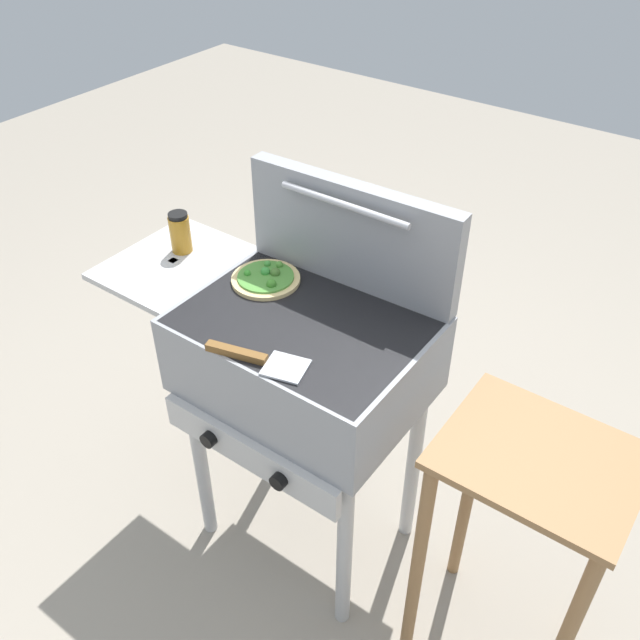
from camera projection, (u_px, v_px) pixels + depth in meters
ground_plane at (308, 528)px, 2.34m from camera, size 8.00×8.00×0.00m
grill at (300, 360)px, 1.88m from camera, size 0.96×0.53×0.90m
grill_lid_open at (352, 234)px, 1.83m from camera, size 0.63×0.09×0.30m
pizza_veggie at (266, 278)px, 1.92m from camera, size 0.19×0.19×0.04m
sauce_jar at (180, 233)px, 2.01m from camera, size 0.06×0.06×0.12m
spatula at (257, 359)px, 1.65m from camera, size 0.27×0.12×0.02m
prep_table at (522, 521)px, 1.68m from camera, size 0.44×0.36×0.81m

